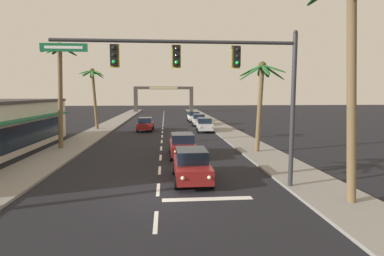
% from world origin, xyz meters
% --- Properties ---
extents(ground_plane, '(220.00, 220.00, 0.00)m').
position_xyz_m(ground_plane, '(0.00, 0.00, 0.00)').
color(ground_plane, black).
extents(sidewalk_right, '(3.20, 110.00, 0.14)m').
position_xyz_m(sidewalk_right, '(7.80, 20.00, 0.07)').
color(sidewalk_right, gray).
rests_on(sidewalk_right, ground).
extents(sidewalk_left, '(3.20, 110.00, 0.14)m').
position_xyz_m(sidewalk_left, '(-7.80, 20.00, 0.07)').
color(sidewalk_left, gray).
rests_on(sidewalk_left, ground).
extents(lane_markings, '(4.28, 89.16, 0.01)m').
position_xyz_m(lane_markings, '(0.41, 20.70, 0.00)').
color(lane_markings, silver).
rests_on(lane_markings, ground).
extents(traffic_signal_mast, '(11.60, 0.41, 7.56)m').
position_xyz_m(traffic_signal_mast, '(2.74, 0.58, 5.58)').
color(traffic_signal_mast, '#2D2D33').
rests_on(traffic_signal_mast, ground).
extents(sedan_lead_at_stop_bar, '(1.97, 4.46, 1.68)m').
position_xyz_m(sedan_lead_at_stop_bar, '(1.75, 2.35, 0.85)').
color(sedan_lead_at_stop_bar, maroon).
rests_on(sedan_lead_at_stop_bar, ground).
extents(sedan_third_in_queue, '(1.98, 4.47, 1.68)m').
position_xyz_m(sedan_third_in_queue, '(1.63, 8.87, 0.85)').
color(sedan_third_in_queue, maroon).
rests_on(sedan_third_in_queue, ground).
extents(sedan_oncoming_far, '(2.01, 4.47, 1.68)m').
position_xyz_m(sedan_oncoming_far, '(-2.11, 24.97, 0.85)').
color(sedan_oncoming_far, maroon).
rests_on(sedan_oncoming_far, ground).
extents(sedan_parked_nearest_kerb, '(2.08, 4.50, 1.68)m').
position_xyz_m(sedan_parked_nearest_kerb, '(5.14, 23.62, 0.85)').
color(sedan_parked_nearest_kerb, silver).
rests_on(sedan_parked_nearest_kerb, ground).
extents(sedan_parked_mid_kerb, '(2.05, 4.49, 1.68)m').
position_xyz_m(sedan_parked_mid_kerb, '(5.24, 30.99, 0.85)').
color(sedan_parked_mid_kerb, silver).
rests_on(sedan_parked_mid_kerb, ground).
extents(sedan_parked_far_kerb, '(2.06, 4.49, 1.68)m').
position_xyz_m(sedan_parked_far_kerb, '(5.10, 37.15, 0.85)').
color(sedan_parked_far_kerb, silver).
rests_on(sedan_parked_far_kerb, ground).
extents(palm_left_second, '(3.24, 2.94, 8.72)m').
position_xyz_m(palm_left_second, '(-8.12, 12.45, 5.83)').
color(palm_left_second, brown).
rests_on(palm_left_second, ground).
extents(palm_left_third, '(3.21, 3.27, 7.85)m').
position_xyz_m(palm_left_third, '(-8.71, 26.81, 5.55)').
color(palm_left_third, brown).
rests_on(palm_left_third, ground).
extents(palm_right_nearest, '(4.61, 4.60, 9.65)m').
position_xyz_m(palm_right_nearest, '(7.68, -1.84, 6.82)').
color(palm_right_nearest, brown).
rests_on(palm_right_nearest, ground).
extents(palm_right_second, '(3.56, 3.88, 7.09)m').
position_xyz_m(palm_right_second, '(7.72, 9.68, 5.13)').
color(palm_right_second, brown).
rests_on(palm_right_second, ground).
extents(town_gateway_arch, '(14.99, 0.90, 6.47)m').
position_xyz_m(town_gateway_arch, '(0.00, 65.17, 4.22)').
color(town_gateway_arch, '#423D38').
rests_on(town_gateway_arch, ground).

